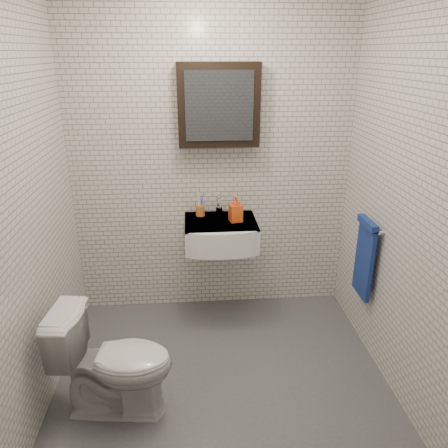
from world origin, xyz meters
TOP-DOWN VIEW (x-y plane):
  - ground at (0.00, 0.00)m, footprint 2.20×2.00m
  - room_shell at (0.00, 0.00)m, footprint 2.22×2.02m
  - washbasin at (0.05, 0.73)m, footprint 0.55×0.50m
  - faucet at (0.05, 0.93)m, footprint 0.06×0.20m
  - mirror_cabinet at (0.05, 0.93)m, footprint 0.60×0.15m
  - towel_rail at (1.04, 0.35)m, footprint 0.09×0.30m
  - toothbrush_cup at (-0.10, 0.91)m, footprint 0.09×0.09m
  - soap_bottle at (0.17, 0.76)m, footprint 0.11×0.11m
  - toilet at (-0.66, -0.19)m, footprint 0.73×0.47m

SIDE VIEW (x-z plane):
  - ground at x=0.00m, z-range 0.00..0.01m
  - toilet at x=-0.66m, z-range 0.00..0.70m
  - towel_rail at x=1.04m, z-range 0.43..1.01m
  - washbasin at x=0.05m, z-range 0.66..0.86m
  - toothbrush_cup at x=-0.10m, z-range 0.80..1.00m
  - faucet at x=0.05m, z-range 0.84..0.99m
  - soap_bottle at x=0.17m, z-range 0.85..1.05m
  - room_shell at x=0.00m, z-range 0.21..2.72m
  - mirror_cabinet at x=0.05m, z-range 1.40..2.00m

